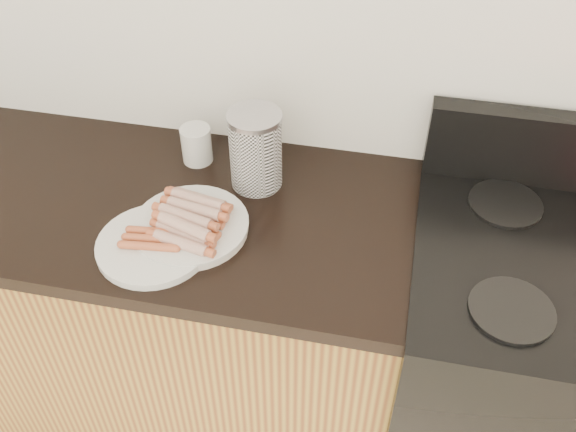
% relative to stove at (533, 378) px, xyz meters
% --- Properties ---
extents(wall_back, '(4.00, 0.04, 2.60)m').
position_rel_stove_xyz_m(wall_back, '(-0.78, 0.32, 0.84)').
color(wall_back, silver).
rests_on(wall_back, ground).
extents(cabinet_base, '(2.20, 0.59, 0.86)m').
position_rel_stove_xyz_m(cabinet_base, '(-1.48, 0.01, -0.03)').
color(cabinet_base, olive).
rests_on(cabinet_base, floor).
extents(stove, '(0.76, 0.65, 0.91)m').
position_rel_stove_xyz_m(stove, '(0.00, 0.00, 0.00)').
color(stove, black).
rests_on(stove, floor).
extents(burner_near_left, '(0.18, 0.18, 0.01)m').
position_rel_stove_xyz_m(burner_near_left, '(-0.17, -0.17, 0.46)').
color(burner_near_left, black).
rests_on(burner_near_left, stove).
extents(burner_far_left, '(0.18, 0.18, 0.01)m').
position_rel_stove_xyz_m(burner_far_left, '(-0.17, 0.17, 0.46)').
color(burner_far_left, black).
rests_on(burner_far_left, stove).
extents(main_plate, '(0.36, 0.36, 0.02)m').
position_rel_stove_xyz_m(main_plate, '(-0.91, -0.06, 0.45)').
color(main_plate, silver).
rests_on(main_plate, counter_slab).
extents(side_plate, '(0.29, 0.29, 0.02)m').
position_rel_stove_xyz_m(side_plate, '(-0.97, -0.14, 0.45)').
color(side_plate, white).
rests_on(side_plate, counter_slab).
extents(hotdog_pile, '(0.14, 0.22, 0.05)m').
position_rel_stove_xyz_m(hotdog_pile, '(-0.91, -0.06, 0.49)').
color(hotdog_pile, maroon).
rests_on(hotdog_pile, main_plate).
extents(plain_sausages, '(0.13, 0.08, 0.02)m').
position_rel_stove_xyz_m(plain_sausages, '(-0.97, -0.14, 0.47)').
color(plain_sausages, '#D37F3E').
rests_on(plain_sausages, side_plate).
extents(canister, '(0.14, 0.14, 0.21)m').
position_rel_stove_xyz_m(canister, '(-0.80, 0.14, 0.55)').
color(canister, white).
rests_on(canister, counter_slab).
extents(mug, '(0.09, 0.09, 0.10)m').
position_rel_stove_xyz_m(mug, '(-0.97, 0.20, 0.49)').
color(mug, white).
rests_on(mug, counter_slab).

